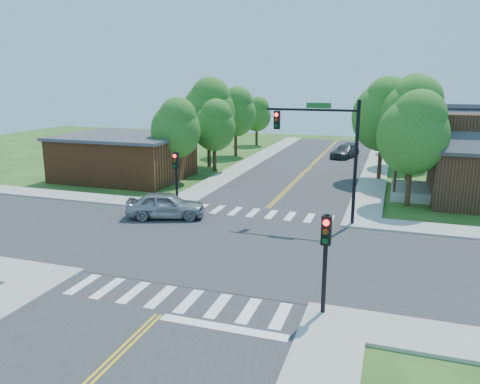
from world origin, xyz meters
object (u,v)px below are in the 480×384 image
(signal_mast_ne, at_px, (326,141))
(car_silver, at_px, (166,206))
(signal_pole_se, at_px, (326,246))
(signal_pole_nw, at_px, (176,169))
(car_dgrey, at_px, (345,151))

(signal_mast_ne, height_order, car_silver, signal_mast_ne)
(signal_mast_ne, height_order, signal_pole_se, signal_mast_ne)
(signal_mast_ne, height_order, signal_pole_nw, signal_mast_ne)
(signal_pole_nw, xyz_separation_m, car_silver, (0.27, -2.08, -1.86))
(signal_pole_nw, distance_m, car_dgrey, 25.82)
(car_dgrey, bearing_deg, signal_pole_se, -69.41)
(signal_pole_se, height_order, car_silver, signal_pole_se)
(signal_mast_ne, distance_m, car_dgrey, 24.79)
(signal_pole_se, bearing_deg, car_dgrey, 94.86)
(signal_mast_ne, relative_size, signal_pole_nw, 1.89)
(signal_pole_nw, xyz_separation_m, car_dgrey, (8.17, 24.42, -1.97))
(signal_mast_ne, xyz_separation_m, car_silver, (-9.25, -2.09, -4.04))
(signal_mast_ne, bearing_deg, car_dgrey, 93.14)
(signal_pole_se, xyz_separation_m, car_silver, (-10.93, 9.12, -1.86))
(signal_mast_ne, height_order, car_dgrey, signal_mast_ne)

